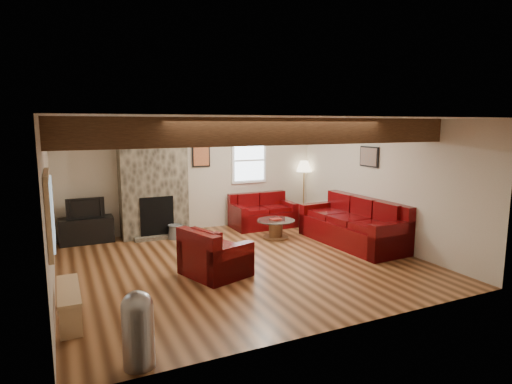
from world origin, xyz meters
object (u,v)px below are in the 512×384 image
at_px(sofa_three, 352,222).
at_px(television, 85,208).
at_px(armchair_red, 215,251).
at_px(tv_cabinet, 87,230).
at_px(loveseat, 263,211).
at_px(floor_lamp, 304,170).
at_px(coffee_table, 276,229).

distance_m(sofa_three, television, 5.43).
distance_m(armchair_red, tv_cabinet, 3.39).
height_order(armchair_red, tv_cabinet, armchair_red).
bearing_deg(tv_cabinet, loveseat, -4.43).
bearing_deg(sofa_three, floor_lamp, 169.74).
relative_size(loveseat, tv_cabinet, 1.40).
relative_size(sofa_three, coffee_table, 2.92).
height_order(coffee_table, floor_lamp, floor_lamp).
bearing_deg(sofa_three, tv_cabinet, -118.73).
xyz_separation_m(loveseat, armchair_red, (-2.12, -2.60, -0.00)).
distance_m(sofa_three, armchair_red, 3.16).
bearing_deg(floor_lamp, tv_cabinet, -179.78).
bearing_deg(television, floor_lamp, 0.22).
xyz_separation_m(armchair_red, tv_cabinet, (-1.75, 2.90, -0.12)).
bearing_deg(television, coffee_table, -19.95).
relative_size(coffee_table, television, 1.12).
bearing_deg(tv_cabinet, sofa_three, -26.06).
distance_m(armchair_red, coffee_table, 2.48).
bearing_deg(loveseat, floor_lamp, 13.78).
bearing_deg(floor_lamp, sofa_three, -97.59).
relative_size(tv_cabinet, television, 1.44).
xyz_separation_m(coffee_table, television, (-3.67, 1.33, 0.54)).
height_order(sofa_three, television, television).
height_order(sofa_three, armchair_red, sofa_three).
relative_size(sofa_three, television, 3.26).
bearing_deg(coffee_table, armchair_red, -140.92).
bearing_deg(coffee_table, television, 160.05).
height_order(loveseat, coffee_table, loveseat).
height_order(armchair_red, floor_lamp, floor_lamp).
height_order(loveseat, armchair_red, loveseat).
distance_m(loveseat, tv_cabinet, 3.89).
xyz_separation_m(loveseat, coffee_table, (-0.20, -1.03, -0.19)).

